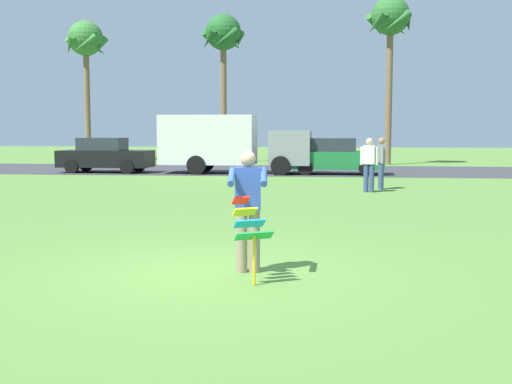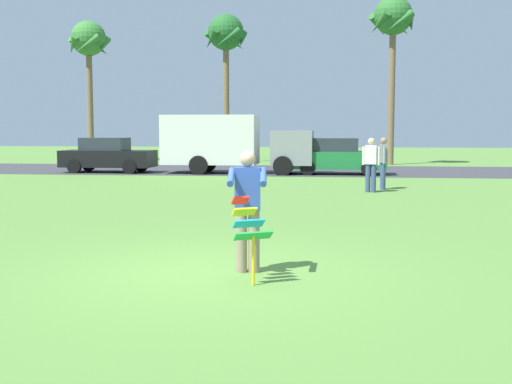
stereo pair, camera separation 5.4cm
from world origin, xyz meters
The scene contains 12 objects.
ground_plane centered at (0.00, 0.00, 0.00)m, with size 120.00×120.00×0.00m, color #568438.
road_strip centered at (0.00, 22.17, 0.01)m, with size 120.00×8.00×0.01m, color #38383D.
person_kite_flyer centered at (0.48, 0.06, 0.95)m, with size 0.59×0.69×1.73m.
kite_held centered at (0.57, -0.54, 0.76)m, with size 0.62×0.73×1.13m.
parked_car_black centered at (-8.64, 19.77, 0.77)m, with size 4.25×1.92×1.60m.
parked_truck_grey_van centered at (-2.98, 19.77, 1.41)m, with size 6.73×2.18×2.62m.
parked_car_green centered at (1.87, 19.77, 0.77)m, with size 4.24×1.91×1.60m.
palm_tree_left_near centered at (-13.08, 29.29, 7.07)m, with size 2.58×2.71×8.49m.
palm_tree_right_near centered at (-4.64, 29.17, 7.26)m, with size 2.58×2.71×8.69m.
palm_tree_centre_far centered at (4.87, 27.75, 7.74)m, with size 2.58×2.71×9.21m.
person_walker_near centered at (3.34, 12.93, 0.93)m, with size 0.24×0.57×1.73m.
person_walker_far centered at (2.88, 11.89, 0.93)m, with size 0.56×0.30×1.73m.
Camera 1 is at (1.60, -8.87, 2.05)m, focal length 45.21 mm.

